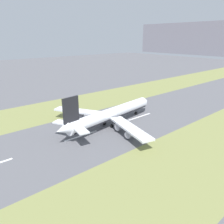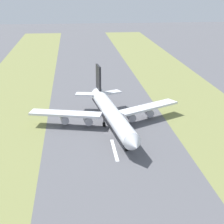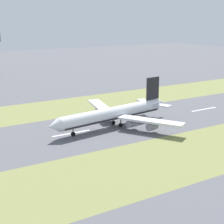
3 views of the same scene
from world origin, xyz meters
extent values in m
plane|color=#56565B|center=(0.00, 0.00, 0.00)|extent=(800.00, 800.00, 0.00)
cube|color=olive|center=(-45.00, 0.00, 0.00)|extent=(40.00, 600.00, 0.01)
cube|color=silver|center=(0.00, -64.64, 0.01)|extent=(1.20, 18.00, 0.01)
cube|color=silver|center=(0.00, -24.64, 0.01)|extent=(1.20, 18.00, 0.01)
cube|color=silver|center=(0.00, 15.36, 0.01)|extent=(1.20, 18.00, 0.01)
cylinder|color=silver|center=(-1.29, -4.64, 6.20)|extent=(13.26, 56.30, 6.00)
cone|color=silver|center=(-5.28, 25.60, 6.20)|extent=(6.48, 5.73, 5.88)
cone|color=silver|center=(2.75, -35.37, 7.00)|extent=(5.84, 6.61, 5.10)
cube|color=black|center=(-1.29, -4.64, 4.55)|extent=(12.67, 54.04, 0.70)
cube|color=silver|center=(-17.70, -14.08, 5.30)|extent=(28.19, 19.50, 0.90)
cube|color=silver|center=(17.00, -9.51, 5.30)|extent=(29.58, 13.07, 0.90)
cylinder|color=#93939E|center=(-9.70, -9.78, 2.85)|extent=(3.80, 5.18, 3.20)
cylinder|color=#93939E|center=(-18.16, -14.42, 2.85)|extent=(3.80, 5.18, 3.20)
cylinder|color=#93939E|center=(8.15, -7.43, 2.85)|extent=(3.80, 5.18, 3.20)
cylinder|color=#93939E|center=(17.53, -9.72, 2.85)|extent=(3.80, 5.18, 3.20)
cube|color=black|center=(2.10, -30.41, 14.70)|extent=(1.84, 8.04, 11.00)
cube|color=silver|center=(-3.35, -31.13, 7.20)|extent=(10.92, 8.28, 0.60)
cube|color=silver|center=(7.55, -29.69, 7.20)|extent=(10.63, 6.15, 0.60)
cylinder|color=#59595E|center=(-4.07, 16.46, 2.50)|extent=(0.50, 0.50, 3.20)
cylinder|color=black|center=(-4.07, 16.46, 0.90)|extent=(1.13, 1.90, 1.80)
cylinder|color=#59595E|center=(-3.48, -7.95, 2.50)|extent=(0.50, 0.50, 3.20)
cylinder|color=black|center=(-3.48, -7.95, 0.90)|extent=(1.13, 1.90, 1.80)
cylinder|color=#59595E|center=(1.67, -7.27, 2.50)|extent=(0.50, 0.50, 3.20)
cylinder|color=black|center=(1.67, -7.27, 0.90)|extent=(1.13, 1.90, 1.80)
camera|label=1|loc=(80.07, -73.86, 43.83)|focal=35.00mm
camera|label=2|loc=(13.52, 133.39, 55.65)|focal=60.00mm
camera|label=3|loc=(-139.34, 82.86, 48.99)|focal=60.00mm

